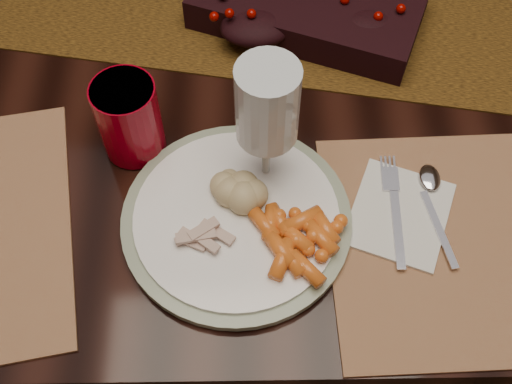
{
  "coord_description": "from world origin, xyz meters",
  "views": [
    {
      "loc": [
        -0.03,
        -0.69,
        1.45
      ],
      "look_at": [
        -0.03,
        -0.29,
        0.8
      ],
      "focal_mm": 45.0,
      "sensor_mm": 36.0,
      "label": 1
    }
  ],
  "objects_px": {
    "turkey_shreds": "(204,241)",
    "red_cup": "(129,119)",
    "centerpiece": "(309,1)",
    "napkin": "(400,214)",
    "dinner_plate": "(236,218)",
    "baby_carrots": "(293,245)",
    "dining_table": "(267,181)",
    "wine_glass": "(267,131)",
    "mashed_potatoes": "(241,183)",
    "placemat_main": "(504,240)"
  },
  "relations": [
    {
      "from": "napkin",
      "to": "mashed_potatoes",
      "type": "bearing_deg",
      "value": -165.97
    },
    {
      "from": "dining_table",
      "to": "baby_carrots",
      "type": "relative_size",
      "value": 18.51
    },
    {
      "from": "dining_table",
      "to": "mashed_potatoes",
      "type": "xyz_separation_m",
      "value": [
        -0.04,
        -0.27,
        0.41
      ]
    },
    {
      "from": "napkin",
      "to": "wine_glass",
      "type": "bearing_deg",
      "value": -177.64
    },
    {
      "from": "mashed_potatoes",
      "to": "napkin",
      "type": "height_order",
      "value": "mashed_potatoes"
    },
    {
      "from": "dinner_plate",
      "to": "wine_glass",
      "type": "distance_m",
      "value": 0.12
    },
    {
      "from": "dinner_plate",
      "to": "placemat_main",
      "type": "bearing_deg",
      "value": -5.11
    },
    {
      "from": "napkin",
      "to": "centerpiece",
      "type": "bearing_deg",
      "value": 127.04
    },
    {
      "from": "mashed_potatoes",
      "to": "red_cup",
      "type": "xyz_separation_m",
      "value": [
        -0.14,
        0.09,
        0.02
      ]
    },
    {
      "from": "napkin",
      "to": "wine_glass",
      "type": "xyz_separation_m",
      "value": [
        -0.17,
        0.06,
        0.1
      ]
    },
    {
      "from": "dinner_plate",
      "to": "turkey_shreds",
      "type": "relative_size",
      "value": 4.57
    },
    {
      "from": "turkey_shreds",
      "to": "red_cup",
      "type": "relative_size",
      "value": 0.56
    },
    {
      "from": "dining_table",
      "to": "wine_glass",
      "type": "height_order",
      "value": "wine_glass"
    },
    {
      "from": "dinner_plate",
      "to": "wine_glass",
      "type": "height_order",
      "value": "wine_glass"
    },
    {
      "from": "baby_carrots",
      "to": "centerpiece",
      "type": "bearing_deg",
      "value": 84.12
    },
    {
      "from": "dinner_plate",
      "to": "napkin",
      "type": "xyz_separation_m",
      "value": [
        0.2,
        0.01,
        -0.01
      ]
    },
    {
      "from": "dinner_plate",
      "to": "mashed_potatoes",
      "type": "distance_m",
      "value": 0.04
    },
    {
      "from": "dining_table",
      "to": "centerpiece",
      "type": "height_order",
      "value": "centerpiece"
    },
    {
      "from": "red_cup",
      "to": "turkey_shreds",
      "type": "bearing_deg",
      "value": -58.27
    },
    {
      "from": "turkey_shreds",
      "to": "baby_carrots",
      "type": "bearing_deg",
      "value": -4.18
    },
    {
      "from": "centerpiece",
      "to": "red_cup",
      "type": "relative_size",
      "value": 3.0
    },
    {
      "from": "dining_table",
      "to": "centerpiece",
      "type": "distance_m",
      "value": 0.42
    },
    {
      "from": "mashed_potatoes",
      "to": "turkey_shreds",
      "type": "xyz_separation_m",
      "value": [
        -0.04,
        -0.07,
        -0.01
      ]
    },
    {
      "from": "turkey_shreds",
      "to": "napkin",
      "type": "height_order",
      "value": "turkey_shreds"
    },
    {
      "from": "turkey_shreds",
      "to": "red_cup",
      "type": "xyz_separation_m",
      "value": [
        -0.1,
        0.16,
        0.03
      ]
    },
    {
      "from": "baby_carrots",
      "to": "napkin",
      "type": "relative_size",
      "value": 0.73
    },
    {
      "from": "dinner_plate",
      "to": "turkey_shreds",
      "type": "height_order",
      "value": "turkey_shreds"
    },
    {
      "from": "dinner_plate",
      "to": "red_cup",
      "type": "height_order",
      "value": "red_cup"
    },
    {
      "from": "dining_table",
      "to": "mashed_potatoes",
      "type": "distance_m",
      "value": 0.5
    },
    {
      "from": "placemat_main",
      "to": "wine_glass",
      "type": "distance_m",
      "value": 0.32
    },
    {
      "from": "dinner_plate",
      "to": "turkey_shreds",
      "type": "xyz_separation_m",
      "value": [
        -0.04,
        -0.04,
        0.01
      ]
    },
    {
      "from": "centerpiece",
      "to": "mashed_potatoes",
      "type": "height_order",
      "value": "centerpiece"
    },
    {
      "from": "napkin",
      "to": "turkey_shreds",
      "type": "bearing_deg",
      "value": -147.65
    },
    {
      "from": "dining_table",
      "to": "turkey_shreds",
      "type": "height_order",
      "value": "turkey_shreds"
    },
    {
      "from": "mashed_potatoes",
      "to": "turkey_shreds",
      "type": "height_order",
      "value": "mashed_potatoes"
    },
    {
      "from": "wine_glass",
      "to": "red_cup",
      "type": "bearing_deg",
      "value": 162.49
    },
    {
      "from": "centerpiece",
      "to": "dinner_plate",
      "type": "xyz_separation_m",
      "value": [
        -0.11,
        -0.36,
        -0.02
      ]
    },
    {
      "from": "centerpiece",
      "to": "wine_glass",
      "type": "distance_m",
      "value": 0.31
    },
    {
      "from": "centerpiece",
      "to": "mashed_potatoes",
      "type": "distance_m",
      "value": 0.34
    },
    {
      "from": "centerpiece",
      "to": "napkin",
      "type": "relative_size",
      "value": 2.51
    },
    {
      "from": "red_cup",
      "to": "dining_table",
      "type": "bearing_deg",
      "value": 44.66
    },
    {
      "from": "mashed_potatoes",
      "to": "wine_glass",
      "type": "xyz_separation_m",
      "value": [
        0.03,
        0.03,
        0.06
      ]
    },
    {
      "from": "centerpiece",
      "to": "napkin",
      "type": "xyz_separation_m",
      "value": [
        0.1,
        -0.35,
        -0.03
      ]
    },
    {
      "from": "mashed_potatoes",
      "to": "turkey_shreds",
      "type": "relative_size",
      "value": 1.22
    },
    {
      "from": "centerpiece",
      "to": "placemat_main",
      "type": "bearing_deg",
      "value": -60.44
    },
    {
      "from": "dining_table",
      "to": "red_cup",
      "type": "relative_size",
      "value": 16.13
    },
    {
      "from": "turkey_shreds",
      "to": "wine_glass",
      "type": "height_order",
      "value": "wine_glass"
    },
    {
      "from": "placemat_main",
      "to": "mashed_potatoes",
      "type": "xyz_separation_m",
      "value": [
        -0.32,
        0.06,
        0.04
      ]
    },
    {
      "from": "placemat_main",
      "to": "centerpiece",
      "type": "bearing_deg",
      "value": 117.74
    },
    {
      "from": "placemat_main",
      "to": "red_cup",
      "type": "bearing_deg",
      "value": 160.31
    }
  ]
}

